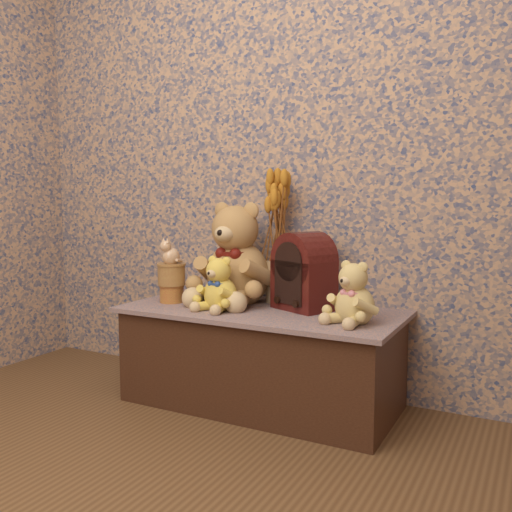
{
  "coord_description": "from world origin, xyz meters",
  "views": [
    {
      "loc": [
        1.11,
        -0.94,
        0.93
      ],
      "look_at": [
        0.0,
        1.17,
        0.67
      ],
      "focal_mm": 39.12,
      "sensor_mm": 36.0,
      "label": 1
    }
  ],
  "objects_px": {
    "teddy_medium": "(220,281)",
    "cat_figurine": "(171,251)",
    "teddy_large": "(238,249)",
    "ceramic_vase": "(278,282)",
    "teddy_small": "(355,290)",
    "cathedral_radio": "(304,271)",
    "biscuit_tin_lower": "(172,294)"
  },
  "relations": [
    {
      "from": "teddy_large",
      "to": "teddy_medium",
      "type": "height_order",
      "value": "teddy_large"
    },
    {
      "from": "teddy_medium",
      "to": "cathedral_radio",
      "type": "xyz_separation_m",
      "value": [
        0.32,
        0.18,
        0.04
      ]
    },
    {
      "from": "teddy_small",
      "to": "cat_figurine",
      "type": "xyz_separation_m",
      "value": [
        -0.89,
        0.02,
        0.11
      ]
    },
    {
      "from": "teddy_small",
      "to": "cat_figurine",
      "type": "relative_size",
      "value": 2.11
    },
    {
      "from": "cathedral_radio",
      "to": "cat_figurine",
      "type": "relative_size",
      "value": 2.74
    },
    {
      "from": "teddy_medium",
      "to": "cathedral_radio",
      "type": "height_order",
      "value": "cathedral_radio"
    },
    {
      "from": "teddy_small",
      "to": "biscuit_tin_lower",
      "type": "height_order",
      "value": "teddy_small"
    },
    {
      "from": "teddy_large",
      "to": "cathedral_radio",
      "type": "distance_m",
      "value": 0.35
    },
    {
      "from": "teddy_large",
      "to": "biscuit_tin_lower",
      "type": "relative_size",
      "value": 4.48
    },
    {
      "from": "biscuit_tin_lower",
      "to": "cat_figurine",
      "type": "relative_size",
      "value": 0.9
    },
    {
      "from": "cat_figurine",
      "to": "teddy_small",
      "type": "bearing_deg",
      "value": 17.62
    },
    {
      "from": "teddy_large",
      "to": "ceramic_vase",
      "type": "xyz_separation_m",
      "value": [
        0.17,
        0.08,
        -0.15
      ]
    },
    {
      "from": "ceramic_vase",
      "to": "biscuit_tin_lower",
      "type": "height_order",
      "value": "ceramic_vase"
    },
    {
      "from": "teddy_medium",
      "to": "cathedral_radio",
      "type": "relative_size",
      "value": 0.74
    },
    {
      "from": "teddy_medium",
      "to": "cat_figurine",
      "type": "relative_size",
      "value": 2.03
    },
    {
      "from": "ceramic_vase",
      "to": "cat_figurine",
      "type": "distance_m",
      "value": 0.52
    },
    {
      "from": "cathedral_radio",
      "to": "teddy_large",
      "type": "bearing_deg",
      "value": -158.86
    },
    {
      "from": "teddy_medium",
      "to": "teddy_large",
      "type": "bearing_deg",
      "value": 104.49
    },
    {
      "from": "teddy_large",
      "to": "ceramic_vase",
      "type": "bearing_deg",
      "value": 26.83
    },
    {
      "from": "cat_figurine",
      "to": "cathedral_radio",
      "type": "bearing_deg",
      "value": 31.29
    },
    {
      "from": "teddy_small",
      "to": "biscuit_tin_lower",
      "type": "xyz_separation_m",
      "value": [
        -0.89,
        0.02,
        -0.09
      ]
    },
    {
      "from": "teddy_large",
      "to": "biscuit_tin_lower",
      "type": "distance_m",
      "value": 0.38
    },
    {
      "from": "cathedral_radio",
      "to": "biscuit_tin_lower",
      "type": "bearing_deg",
      "value": -143.51
    },
    {
      "from": "teddy_small",
      "to": "cathedral_radio",
      "type": "relative_size",
      "value": 0.77
    },
    {
      "from": "teddy_small",
      "to": "ceramic_vase",
      "type": "relative_size",
      "value": 1.35
    },
    {
      "from": "teddy_medium",
      "to": "cathedral_radio",
      "type": "bearing_deg",
      "value": 36.86
    },
    {
      "from": "teddy_large",
      "to": "cathedral_radio",
      "type": "xyz_separation_m",
      "value": [
        0.34,
        -0.02,
        -0.08
      ]
    },
    {
      "from": "ceramic_vase",
      "to": "biscuit_tin_lower",
      "type": "xyz_separation_m",
      "value": [
        -0.44,
        -0.23,
        -0.06
      ]
    },
    {
      "from": "biscuit_tin_lower",
      "to": "teddy_small",
      "type": "bearing_deg",
      "value": -1.18
    },
    {
      "from": "cathedral_radio",
      "to": "biscuit_tin_lower",
      "type": "height_order",
      "value": "cathedral_radio"
    },
    {
      "from": "teddy_large",
      "to": "cat_figurine",
      "type": "relative_size",
      "value": 4.03
    },
    {
      "from": "ceramic_vase",
      "to": "cat_figurine",
      "type": "xyz_separation_m",
      "value": [
        -0.44,
        -0.23,
        0.15
      ]
    }
  ]
}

